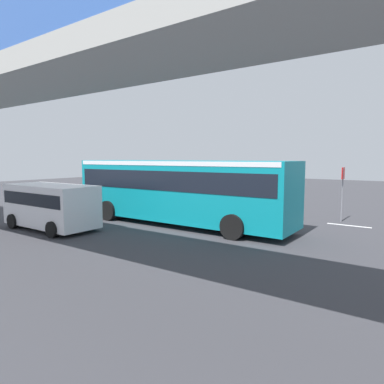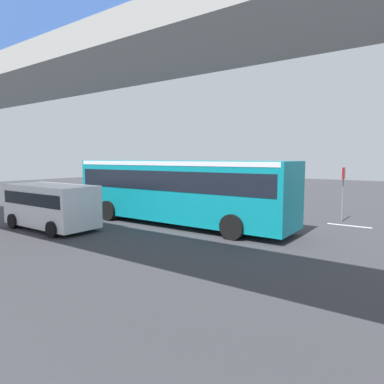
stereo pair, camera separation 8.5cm
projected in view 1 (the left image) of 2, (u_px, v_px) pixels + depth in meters
The scene contains 11 objects.
ground at pixel (211, 222), 17.18m from camera, with size 80.00×80.00×0.00m, color #38383D.
city_bus at pixel (178, 186), 16.41m from camera, with size 11.54×2.85×3.15m.
parked_van at pixel (51, 204), 15.38m from camera, with size 4.80×2.17×2.05m.
bicycle_green at pixel (36, 209), 19.04m from camera, with size 1.77×0.44×0.96m.
pedestrian at pixel (230, 202), 18.12m from camera, with size 0.38×0.38×1.79m.
traffic_sign at pixel (343, 185), 17.11m from camera, with size 0.08×0.60×2.80m.
lane_dash_leftmost at pixel (349, 225), 16.28m from camera, with size 2.00×0.20×0.01m, color silver.
lane_dash_left at pixel (270, 217), 18.55m from camera, with size 2.00×0.20×0.01m, color silver.
lane_dash_centre at pixel (209, 211), 20.82m from camera, with size 2.00×0.20×0.01m, color silver.
lane_dash_right at pixel (160, 206), 23.10m from camera, with size 2.00×0.20×0.01m, color silver.
pedestrian_overpass at pixel (32, 93), 9.07m from camera, with size 30.69×2.60×6.72m.
Camera 1 is at (-8.89, 14.45, 3.27)m, focal length 31.30 mm.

